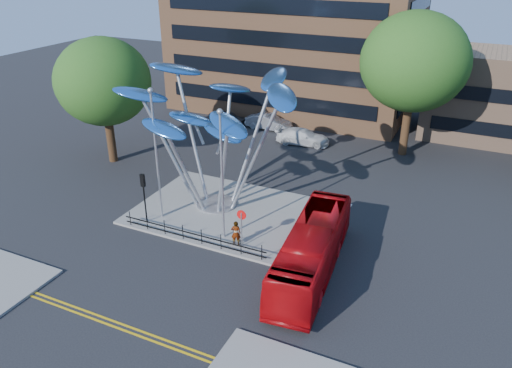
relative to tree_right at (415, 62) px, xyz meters
The scene contains 17 objects.
ground 24.75m from the tree_right, 109.98° to the right, with size 120.00×120.00×0.00m, color black.
traffic_island 20.01m from the tree_right, 119.36° to the right, with size 12.00×9.00×0.15m, color slate.
double_yellow_near 30.21m from the tree_right, 105.95° to the right, with size 40.00×0.12×0.01m, color gold.
double_yellow_far 30.49m from the tree_right, 105.78° to the right, with size 40.00×0.12×0.01m, color gold.
tree_right is the anchor object (origin of this frame).
tree_left 25.09m from the tree_right, 151.39° to the right, with size 7.60×7.60×10.32m.
leaf_sculpture 18.37m from the tree_right, 123.31° to the right, with size 12.72×9.54×9.51m.
street_lamp_left 22.49m from the tree_right, 124.05° to the right, with size 0.36×0.36×8.80m.
street_lamp_right 20.64m from the tree_right, 111.54° to the right, with size 0.36×0.36×8.30m.
traffic_light_island 24.06m from the tree_right, 123.69° to the right, with size 0.28×0.18×3.42m.
no_entry_sign_island 21.31m from the tree_right, 107.12° to the right, with size 0.60×0.10×2.45m.
pedestrian_railing_front 23.43m from the tree_right, 113.91° to the right, with size 10.00×0.06×1.00m.
red_bus 21.13m from the tree_right, 94.00° to the right, with size 2.44×10.44×2.91m, color #AC070C.
pedestrian 21.70m from the tree_right, 108.13° to the right, with size 0.59×0.39×1.62m, color gray.
parked_car_left 19.27m from the tree_right, behind, with size 1.57×3.90×1.33m, color #3A3C41.
parked_car_mid 15.19m from the tree_right, behind, with size 1.60×4.59×1.51m, color #9FA0A6.
parked_car_right 11.53m from the tree_right, behind, with size 1.98×4.87×1.41m, color silver.
Camera 1 is at (13.67, -20.28, 16.66)m, focal length 35.00 mm.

